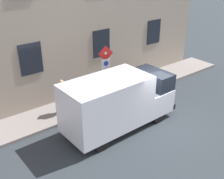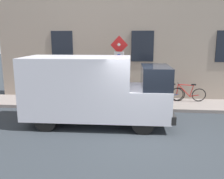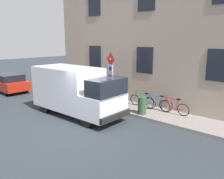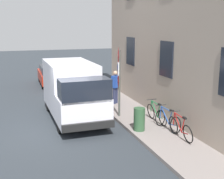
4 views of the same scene
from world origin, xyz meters
name	(u,v)px [view 3 (image 3 of 4)]	position (x,y,z in m)	size (l,w,h in m)	color
ground_plane	(88,127)	(0.00, 0.00, 0.00)	(80.00, 80.00, 0.00)	#2B3137
sidewalk_slab	(134,109)	(3.51, 0.00, 0.07)	(1.99, 16.80, 0.14)	gray
building_facade	(149,33)	(4.85, 0.00, 4.32)	(0.75, 14.80, 8.63)	gray
sign_post_stacked	(111,74)	(2.72, 1.04, 2.06)	(0.20, 0.55, 3.00)	#474C47
delivery_van	(75,90)	(0.81, 1.83, 1.33)	(2.08, 5.36, 2.50)	silver
parked_hatchback	(8,82)	(0.96, 10.09, 0.73)	(1.81, 4.02, 1.38)	#AC2110
bicycle_red	(174,107)	(3.96, -2.21, 0.51)	(0.46, 1.71, 0.89)	black
bicycle_blue	(157,104)	(3.96, -1.25, 0.51)	(0.46, 1.72, 0.89)	black
bicycle_green	(142,101)	(3.96, -0.29, 0.51)	(0.46, 1.71, 0.89)	black
pedestrian	(92,85)	(3.32, 3.20, 1.07)	(0.48, 0.44, 1.72)	#262B47
litter_bin	(142,106)	(2.87, -1.00, 0.59)	(0.44, 0.44, 0.90)	#2D5133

